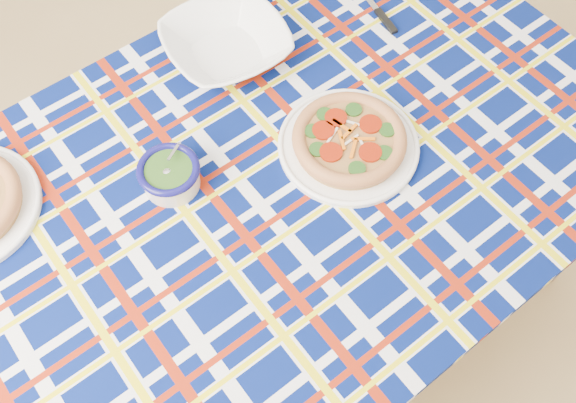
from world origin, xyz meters
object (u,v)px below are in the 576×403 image
serving_bowl (226,44)px  dining_table (275,195)px  pesto_bowl (170,174)px  main_focaccia_plate (349,139)px

serving_bowl → dining_table: bearing=-99.6°
pesto_bowl → serving_bowl: 0.34m
pesto_bowl → serving_bowl: size_ratio=0.46×
main_focaccia_plate → pesto_bowl: bearing=165.6°
dining_table → pesto_bowl: 0.23m
dining_table → serving_bowl: serving_bowl is taller
main_focaccia_plate → serving_bowl: serving_bowl is taller
main_focaccia_plate → dining_table: bearing=176.8°
serving_bowl → main_focaccia_plate: bearing=-72.6°
dining_table → pesto_bowl: bearing=147.1°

